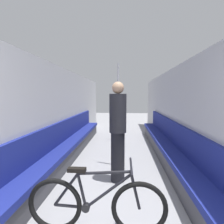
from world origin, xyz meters
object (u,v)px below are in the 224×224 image
at_px(bench_seat_row_left, 68,146).
at_px(passenger_standing, 118,131).
at_px(bicycle, 96,205).
at_px(grab_pole_near, 118,117).
at_px(bench_seat_row_right, 168,148).
at_px(grab_pole_far, 119,109).

xyz_separation_m(bench_seat_row_left, passenger_standing, (1.26, -1.06, 0.62)).
xyz_separation_m(bicycle, grab_pole_near, (0.16, 1.93, 0.75)).
xyz_separation_m(bench_seat_row_right, passenger_standing, (-1.15, -1.06, 0.62)).
bearing_deg(bench_seat_row_left, passenger_standing, -40.13).
relative_size(bicycle, passenger_standing, 0.88).
relative_size(bench_seat_row_right, bicycle, 3.77).
bearing_deg(passenger_standing, bench_seat_row_right, 110.84).
relative_size(bench_seat_row_left, passenger_standing, 3.32).
distance_m(bench_seat_row_left, bicycle, 2.53).
bearing_deg(grab_pole_far, grab_pole_near, -88.28).
bearing_deg(bicycle, grab_pole_far, 106.25).
bearing_deg(grab_pole_far, passenger_standing, -88.22).
distance_m(bench_seat_row_right, grab_pole_far, 2.32).
height_order(bench_seat_row_left, grab_pole_far, grab_pole_far).
distance_m(bench_seat_row_left, grab_pole_far, 2.28).
relative_size(bench_seat_row_right, passenger_standing, 3.32).
height_order(bench_seat_row_right, grab_pole_near, grab_pole_near).
bearing_deg(grab_pole_near, bench_seat_row_right, 16.89).
relative_size(bench_seat_row_right, grab_pole_near, 2.67).
bearing_deg(passenger_standing, bicycle, -30.62).
relative_size(grab_pole_near, grab_pole_far, 1.00).
xyz_separation_m(bicycle, grab_pole_far, (0.10, 4.09, 0.75)).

